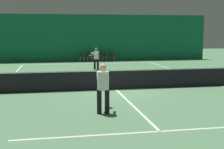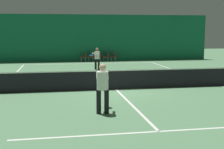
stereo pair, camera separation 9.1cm
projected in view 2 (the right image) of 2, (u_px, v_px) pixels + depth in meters
ground_plane at (116, 89)px, 15.07m from camera, size 60.00×60.00×0.00m
backdrop_curtain at (87, 38)px, 28.45m from camera, size 23.00×0.12×4.25m
court_line_baseline_far at (90, 64)px, 26.66m from camera, size 11.00×0.10×0.00m
court_line_service_far at (99, 72)px, 21.30m from camera, size 8.25×0.10×0.00m
court_line_service_near at (159, 131)px, 8.83m from camera, size 8.25×0.10×0.00m
court_line_sideline_right at (221, 86)px, 16.02m from camera, size 0.10×23.80×0.00m
court_line_centre at (116, 89)px, 15.07m from camera, size 0.10×12.80×0.00m
tennis_net at (116, 79)px, 15.00m from camera, size 12.00×0.10×1.07m
player_near at (103, 85)px, 10.61m from camera, size 0.53×1.41×1.73m
player_far at (97, 57)px, 22.46m from camera, size 0.97×1.30×1.58m
courtside_chair_0 at (84, 56)px, 28.08m from camera, size 0.44×0.44×0.84m
courtside_chair_1 at (92, 56)px, 28.20m from camera, size 0.44×0.44×0.84m
courtside_chair_2 at (99, 56)px, 28.32m from camera, size 0.44×0.44×0.84m
courtside_chair_3 at (107, 56)px, 28.44m from camera, size 0.44×0.44×0.84m
courtside_chair_4 at (114, 56)px, 28.56m from camera, size 0.44×0.44×0.84m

